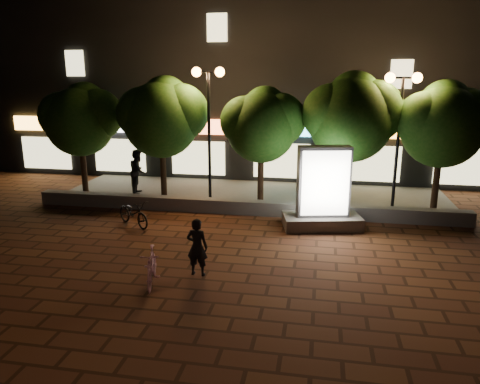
% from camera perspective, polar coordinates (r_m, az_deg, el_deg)
% --- Properties ---
extents(ground, '(80.00, 80.00, 0.00)m').
position_cam_1_polar(ground, '(13.10, -2.84, -7.85)').
color(ground, '#56301B').
rests_on(ground, ground).
extents(retaining_wall, '(16.00, 0.45, 0.50)m').
position_cam_1_polar(retaining_wall, '(16.72, 0.23, -1.89)').
color(retaining_wall, slate).
rests_on(retaining_wall, ground).
extents(sidewalk, '(16.00, 5.00, 0.08)m').
position_cam_1_polar(sidewalk, '(19.15, 1.54, -0.40)').
color(sidewalk, slate).
rests_on(sidewalk, ground).
extents(building_block, '(28.00, 8.12, 11.30)m').
position_cam_1_polar(building_block, '(24.93, 3.96, 14.59)').
color(building_block, black).
rests_on(building_block, ground).
extents(tree_far_left, '(3.36, 2.80, 4.63)m').
position_cam_1_polar(tree_far_left, '(19.88, -19.35, 8.88)').
color(tree_far_left, black).
rests_on(tree_far_left, sidewalk).
extents(tree_left, '(3.60, 3.00, 4.89)m').
position_cam_1_polar(tree_left, '(18.40, -9.71, 9.56)').
color(tree_left, black).
rests_on(tree_left, sidewalk).
extents(tree_mid, '(3.24, 2.70, 4.50)m').
position_cam_1_polar(tree_mid, '(17.48, 2.89, 8.74)').
color(tree_mid, black).
rests_on(tree_mid, sidewalk).
extents(tree_right, '(3.72, 3.10, 5.07)m').
position_cam_1_polar(tree_right, '(17.34, 13.95, 9.45)').
color(tree_right, black).
rests_on(tree_right, sidewalk).
extents(tree_far_right, '(3.48, 2.90, 4.76)m').
position_cam_1_polar(tree_far_right, '(17.84, 24.30, 8.09)').
color(tree_far_right, black).
rests_on(tree_far_right, sidewalk).
extents(street_lamp_left, '(1.26, 0.36, 5.18)m').
position_cam_1_polar(street_lamp_left, '(17.54, -3.98, 11.40)').
color(street_lamp_left, black).
rests_on(street_lamp_left, sidewalk).
extents(street_lamp_right, '(1.26, 0.36, 4.98)m').
position_cam_1_polar(street_lamp_right, '(17.23, 19.61, 10.10)').
color(street_lamp_right, black).
rests_on(street_lamp_right, sidewalk).
extents(ad_kiosk, '(2.76, 1.78, 2.76)m').
position_cam_1_polar(ad_kiosk, '(15.23, 10.38, -0.43)').
color(ad_kiosk, slate).
rests_on(ad_kiosk, ground).
extents(scooter_pink, '(0.79, 1.58, 0.91)m').
position_cam_1_polar(scooter_pink, '(11.40, -11.07, -9.20)').
color(scooter_pink, '#BE799A').
rests_on(scooter_pink, ground).
extents(rider, '(0.58, 0.40, 1.52)m').
position_cam_1_polar(rider, '(11.61, -5.42, -6.91)').
color(rider, black).
rests_on(rider, ground).
extents(scooter_parked, '(1.73, 1.46, 0.89)m').
position_cam_1_polar(scooter_parked, '(15.77, -13.27, -2.59)').
color(scooter_parked, black).
rests_on(scooter_parked, ground).
extents(pedestrian, '(0.89, 1.04, 1.88)m').
position_cam_1_polar(pedestrian, '(19.60, -12.68, 2.54)').
color(pedestrian, black).
rests_on(pedestrian, sidewalk).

